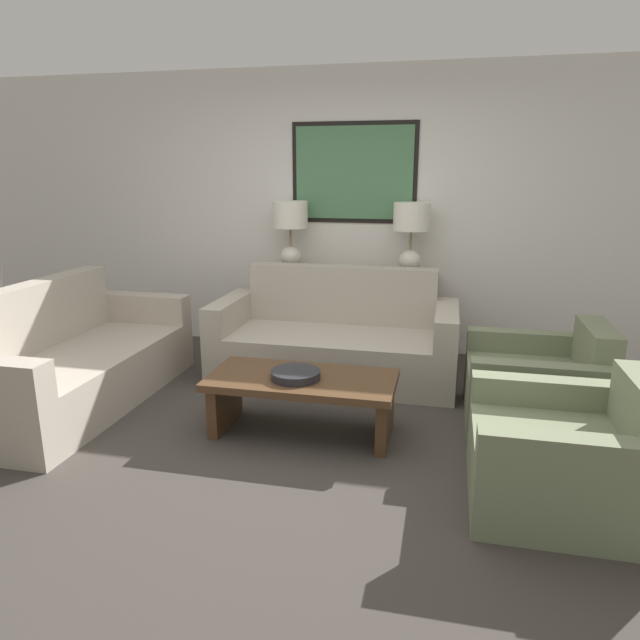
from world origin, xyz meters
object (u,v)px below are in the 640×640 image
(table_lamp_left, at_px, (290,226))
(table_lamp_right, at_px, (411,228))
(console_table, at_px, (348,313))
(couch_by_back_wall, at_px, (335,342))
(coffee_table, at_px, (302,391))
(armchair_near_back_wall, at_px, (539,388))
(armchair_near_camera, at_px, (567,458))
(couch_by_side, at_px, (73,364))
(decorative_bowl, at_px, (296,375))

(table_lamp_left, xyz_separation_m, table_lamp_right, (1.13, 0.00, 0.00))
(console_table, relative_size, table_lamp_left, 2.51)
(couch_by_back_wall, bearing_deg, table_lamp_left, 131.48)
(coffee_table, distance_m, armchair_near_back_wall, 1.65)
(couch_by_back_wall, bearing_deg, armchair_near_camera, -46.48)
(couch_by_side, height_order, armchair_near_back_wall, couch_by_side)
(couch_by_back_wall, relative_size, armchair_near_camera, 2.21)
(decorative_bowl, bearing_deg, coffee_table, 52.13)
(couch_by_side, distance_m, coffee_table, 1.84)
(decorative_bowl, bearing_deg, armchair_near_camera, -16.27)
(console_table, bearing_deg, table_lamp_left, -180.00)
(table_lamp_left, xyz_separation_m, couch_by_back_wall, (0.56, -0.64, -0.92))
(couch_by_back_wall, distance_m, armchair_near_back_wall, 1.69)
(decorative_bowl, bearing_deg, couch_by_back_wall, 88.51)
(armchair_near_camera, bearing_deg, armchair_near_back_wall, 90.00)
(console_table, distance_m, armchair_near_camera, 2.78)
(couch_by_side, height_order, armchair_near_camera, couch_by_side)
(armchair_near_back_wall, bearing_deg, table_lamp_left, 149.28)
(coffee_table, bearing_deg, armchair_near_camera, -18.08)
(console_table, height_order, table_lamp_right, table_lamp_right)
(couch_by_back_wall, distance_m, armchair_near_camera, 2.28)
(table_lamp_right, relative_size, coffee_table, 0.52)
(armchair_near_camera, bearing_deg, couch_by_side, 169.05)
(table_lamp_left, relative_size, armchair_near_back_wall, 0.71)
(table_lamp_right, bearing_deg, console_table, 180.00)
(console_table, relative_size, armchair_near_back_wall, 1.79)
(table_lamp_right, relative_size, couch_by_back_wall, 0.32)
(table_lamp_right, height_order, armchair_near_camera, table_lamp_right)
(table_lamp_left, distance_m, decorative_bowl, 2.06)
(couch_by_side, distance_m, armchair_near_camera, 3.46)
(couch_by_side, bearing_deg, console_table, 41.69)
(armchair_near_camera, bearing_deg, decorative_bowl, 163.73)
(table_lamp_right, xyz_separation_m, armchair_near_back_wall, (1.01, -1.27, -0.96))
(couch_by_side, height_order, coffee_table, couch_by_side)
(coffee_table, distance_m, armchair_near_camera, 1.65)
(coffee_table, relative_size, armchair_near_back_wall, 1.36)
(couch_by_side, xyz_separation_m, decorative_bowl, (1.80, -0.19, 0.13))
(console_table, height_order, table_lamp_left, table_lamp_left)
(console_table, relative_size, armchair_near_camera, 1.79)
(table_lamp_right, bearing_deg, couch_by_back_wall, -131.48)
(table_lamp_left, xyz_separation_m, decorative_bowl, (0.53, -1.82, -0.79))
(table_lamp_right, relative_size, couch_by_side, 0.32)
(console_table, height_order, armchair_near_back_wall, console_table)
(couch_by_back_wall, xyz_separation_m, armchair_near_back_wall, (1.57, -0.63, -0.04))
(table_lamp_left, relative_size, table_lamp_right, 1.00)
(couch_by_side, bearing_deg, table_lamp_left, 52.13)
(coffee_table, relative_size, decorative_bowl, 3.80)
(table_lamp_right, xyz_separation_m, decorative_bowl, (-0.59, -1.82, -0.79))
(table_lamp_left, distance_m, coffee_table, 2.08)
(console_table, xyz_separation_m, table_lamp_left, (-0.56, -0.00, 0.82))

